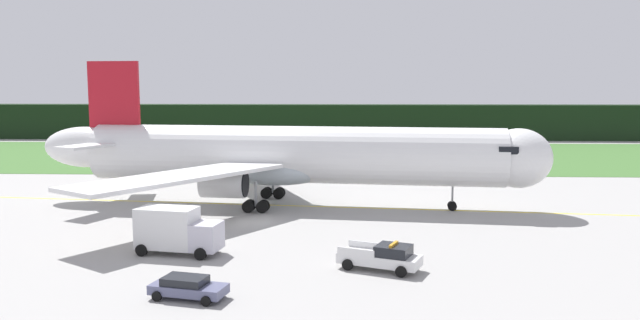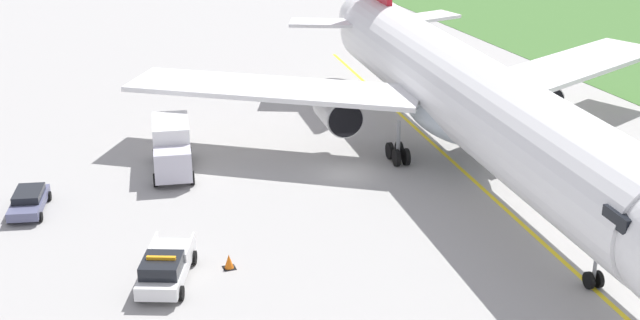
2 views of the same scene
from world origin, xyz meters
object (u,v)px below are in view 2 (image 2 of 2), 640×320
ops_pickup_truck (166,267)px  catering_truck (172,147)px  staff_car (29,201)px  apron_cone (229,262)px  airliner (467,98)px

ops_pickup_truck → catering_truck: (-14.95, 3.43, 0.90)m
staff_car → apron_cone: size_ratio=5.86×
catering_truck → apron_cone: catering_truck is taller
ops_pickup_truck → airliner: bearing=110.5°
catering_truck → apron_cone: size_ratio=8.06×
airliner → ops_pickup_truck: bearing=-69.5°
airliner → staff_car: (-3.52, -28.06, -4.48)m
airliner → ops_pickup_truck: (8.22, -21.99, -4.28)m
airliner → staff_car: 28.63m
catering_truck → apron_cone: bearing=0.0°
ops_pickup_truck → staff_car: bearing=-152.6°
ops_pickup_truck → staff_car: (-11.73, -6.07, -0.20)m
airliner → apron_cone: 20.70m
ops_pickup_truck → staff_car: 13.21m
ops_pickup_truck → catering_truck: bearing=167.1°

